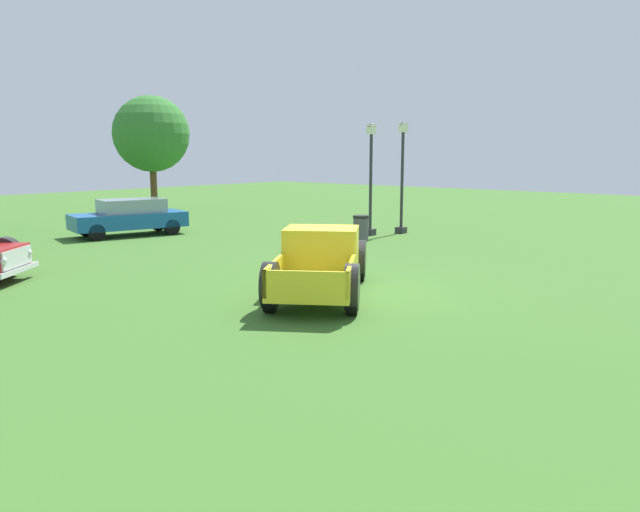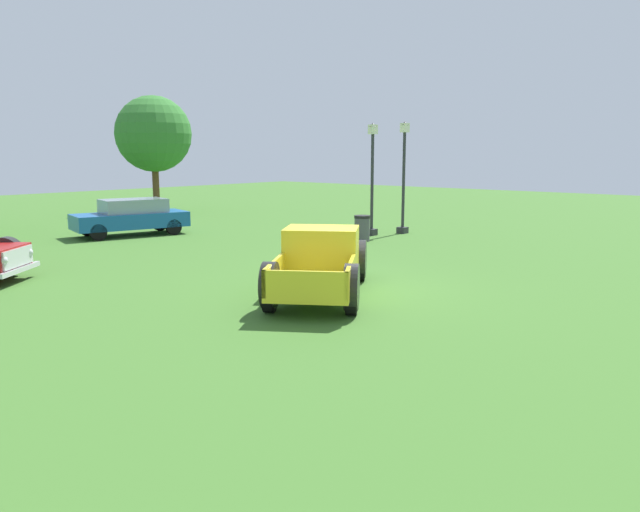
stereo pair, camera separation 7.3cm
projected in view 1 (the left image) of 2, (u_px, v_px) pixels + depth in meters
The scene contains 7 objects.
ground_plane at pixel (339, 288), 14.48m from camera, with size 80.00×80.00×0.00m, color #3D6B28.
pickup_truck_foreground at pixel (322, 261), 14.06m from camera, with size 5.08×4.17×1.51m.
sedan_distant_a at pixel (130, 216), 23.69m from camera, with size 4.58×2.81×1.43m.
lamp_post_near at pixel (371, 177), 23.52m from camera, with size 0.36×0.36×4.35m.
lamp_post_far at pixel (402, 175), 24.11m from camera, with size 0.36×0.36×4.43m.
trash_can at pixel (361, 228), 22.20m from camera, with size 0.59×0.59×0.95m.
oak_tree_east at pixel (151, 134), 32.55m from camera, with size 4.07×4.07×6.26m.
Camera 1 is at (-11.14, -8.73, 3.19)m, focal length 33.99 mm.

